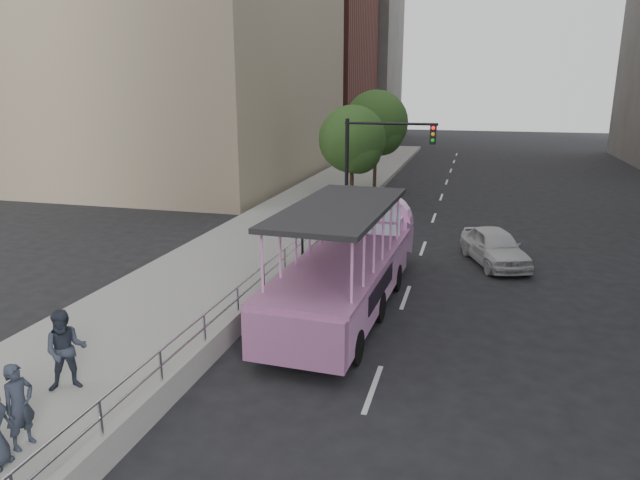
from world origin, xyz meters
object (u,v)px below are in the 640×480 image
at_px(car, 495,246).
at_px(pedestrian_mid, 66,350).
at_px(duck_boat, 352,265).
at_px(parking_sign, 302,233).
at_px(street_tree_far, 377,125).
at_px(traffic_signal, 372,157).
at_px(street_tree_near, 354,142).
at_px(pedestrian_near, 19,406).

height_order(car, pedestrian_mid, pedestrian_mid).
xyz_separation_m(duck_boat, parking_sign, (-1.96, 1.19, 0.58)).
bearing_deg(pedestrian_mid, duck_boat, 25.68).
distance_m(duck_boat, parking_sign, 2.36).
bearing_deg(street_tree_far, parking_sign, -88.24).
height_order(traffic_signal, street_tree_near, street_tree_near).
bearing_deg(parking_sign, traffic_signal, 84.10).
bearing_deg(traffic_signal, pedestrian_near, -98.97).
distance_m(car, pedestrian_mid, 15.64).
height_order(duck_boat, street_tree_near, street_tree_near).
bearing_deg(street_tree_near, pedestrian_near, -93.50).
relative_size(car, pedestrian_mid, 2.27).
height_order(duck_boat, traffic_signal, traffic_signal).
height_order(car, street_tree_far, street_tree_far).
bearing_deg(pedestrian_mid, parking_sign, 40.62).
bearing_deg(street_tree_near, traffic_signal, -65.02).
bearing_deg(car, duck_boat, -149.19).
height_order(pedestrian_mid, street_tree_near, street_tree_near).
relative_size(pedestrian_mid, street_tree_near, 0.31).
xyz_separation_m(pedestrian_mid, street_tree_far, (2.12, 26.15, 3.11)).
height_order(pedestrian_near, parking_sign, parking_sign).
distance_m(pedestrian_near, traffic_signal, 19.05).
bearing_deg(duck_boat, car, 51.06).
bearing_deg(traffic_signal, duck_boat, -83.34).
distance_m(car, parking_sign, 7.77).
distance_m(duck_boat, pedestrian_mid, 8.62).
distance_m(parking_sign, street_tree_near, 11.87).
bearing_deg(traffic_signal, car, -35.66).
relative_size(parking_sign, street_tree_far, 0.46).
bearing_deg(duck_boat, parking_sign, 148.74).
xyz_separation_m(car, traffic_signal, (-5.53, 3.97, 2.81)).
height_order(duck_boat, pedestrian_near, duck_boat).
relative_size(duck_boat, car, 2.55).
height_order(pedestrian_near, street_tree_far, street_tree_far).
distance_m(pedestrian_near, parking_sign, 10.65).
xyz_separation_m(parking_sign, street_tree_near, (-0.74, 11.68, 1.97)).
xyz_separation_m(car, pedestrian_near, (-8.47, -14.71, 0.41)).
height_order(duck_boat, parking_sign, duck_boat).
xyz_separation_m(pedestrian_near, traffic_signal, (2.95, 18.67, 2.39)).
height_order(parking_sign, street_tree_near, street_tree_near).
xyz_separation_m(parking_sign, traffic_signal, (0.85, 8.25, 1.65)).
distance_m(pedestrian_mid, street_tree_near, 20.41).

